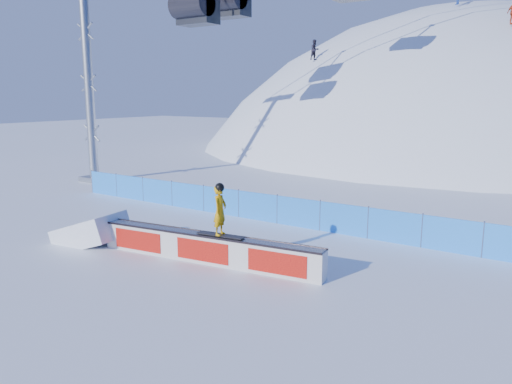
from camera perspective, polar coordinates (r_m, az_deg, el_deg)
The scene contains 7 objects.
ground at distance 18.16m, azimuth -7.85°, elevation -6.10°, with size 160.00×160.00×0.00m, color white.
snow_hill at distance 60.73m, azimuth 20.83°, elevation -12.27°, with size 64.00×64.00×64.00m.
safety_fence at distance 21.44m, azimuth 0.16°, elevation -1.66°, with size 22.05×0.05×1.30m.
rail_box at distance 16.23m, azimuth -5.67°, elevation -6.41°, with size 7.99×1.60×0.96m.
snow_ramp at distance 19.39m, azimuth -18.28°, elevation -5.45°, with size 2.44×1.63×0.92m, color white, non-canonical shape.
snowboarder at distance 15.61m, azimuth -4.14°, elevation -2.06°, with size 1.64×0.63×1.69m.
distant_skiers at distance 43.76m, azimuth 22.55°, elevation 17.61°, with size 23.13×8.67×6.33m.
Camera 1 is at (11.68, -12.84, 5.33)m, focal length 35.00 mm.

